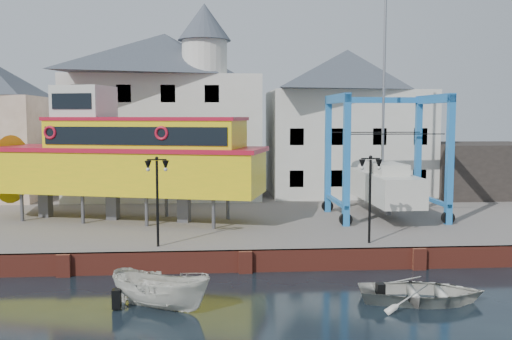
{
  "coord_description": "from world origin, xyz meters",
  "views": [
    {
      "loc": [
        -1.37,
        -25.13,
        7.0
      ],
      "look_at": [
        1.0,
        7.0,
        4.0
      ],
      "focal_mm": 40.0,
      "sensor_mm": 36.0,
      "label": 1
    }
  ],
  "objects": [
    {
      "name": "motorboat_a",
      "position": [
        -3.35,
        -4.59,
        0.0
      ],
      "size": [
        4.36,
        3.33,
        1.59
      ],
      "primitive_type": "imported",
      "rotation": [
        0.0,
        0.0,
        1.07
      ],
      "color": "beige",
      "rests_on": "ground"
    },
    {
      "name": "hardstanding",
      "position": [
        0.0,
        11.0,
        0.5
      ],
      "size": [
        44.0,
        22.0,
        1.0
      ],
      "primitive_type": "cube",
      "color": "#635C54",
      "rests_on": "ground"
    },
    {
      "name": "building_white_main",
      "position": [
        -4.87,
        18.39,
        7.34
      ],
      "size": [
        14.0,
        8.3,
        14.0
      ],
      "color": "beige",
      "rests_on": "hardstanding"
    },
    {
      "name": "building_white_right",
      "position": [
        9.0,
        19.0,
        6.6
      ],
      "size": [
        12.0,
        8.0,
        11.2
      ],
      "color": "beige",
      "rests_on": "hardstanding"
    },
    {
      "name": "quay_wall",
      "position": [
        -0.0,
        0.1,
        0.5
      ],
      "size": [
        44.0,
        0.47,
        1.0
      ],
      "color": "maroon",
      "rests_on": "ground"
    },
    {
      "name": "motorboat_b",
      "position": [
        6.46,
        -4.55,
        0.0
      ],
      "size": [
        5.11,
        3.99,
        0.97
      ],
      "primitive_type": "imported",
      "rotation": [
        0.0,
        0.0,
        1.42
      ],
      "color": "beige",
      "rests_on": "ground"
    },
    {
      "name": "travel_lift",
      "position": [
        8.74,
        8.76,
        3.34
      ],
      "size": [
        6.63,
        9.34,
        14.07
      ],
      "rotation": [
        0.0,
        0.0,
        0.01
      ],
      "color": "blue",
      "rests_on": "hardstanding"
    },
    {
      "name": "ground",
      "position": [
        0.0,
        0.0,
        0.0
      ],
      "size": [
        140.0,
        140.0,
        0.0
      ],
      "primitive_type": "plane",
      "color": "black",
      "rests_on": "ground"
    },
    {
      "name": "shed_dark",
      "position": [
        19.0,
        17.0,
        3.0
      ],
      "size": [
        8.0,
        7.0,
        4.0
      ],
      "primitive_type": "cube",
      "color": "black",
      "rests_on": "hardstanding"
    },
    {
      "name": "tour_boat",
      "position": [
        -7.28,
        8.48,
        4.68
      ],
      "size": [
        18.38,
        8.98,
        7.8
      ],
      "rotation": [
        0.0,
        0.0,
        -0.28
      ],
      "color": "#59595E",
      "rests_on": "hardstanding"
    },
    {
      "name": "lamp_post_left",
      "position": [
        -4.0,
        1.2,
        4.17
      ],
      "size": [
        1.12,
        0.32,
        4.2
      ],
      "color": "black",
      "rests_on": "hardstanding"
    },
    {
      "name": "lamp_post_right",
      "position": [
        6.0,
        1.2,
        4.17
      ],
      "size": [
        1.12,
        0.32,
        4.2
      ],
      "color": "black",
      "rests_on": "hardstanding"
    }
  ]
}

